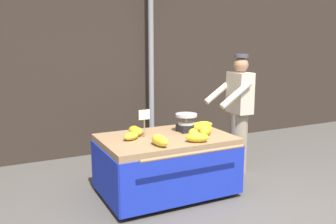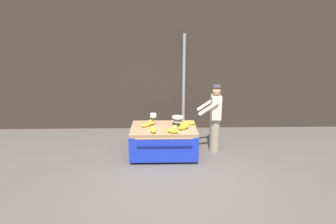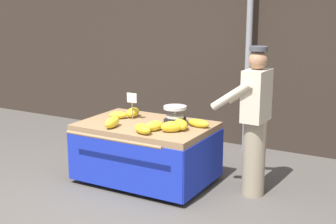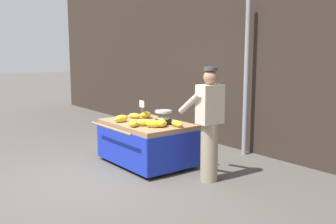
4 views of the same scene
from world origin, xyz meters
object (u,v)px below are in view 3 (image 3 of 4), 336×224
at_px(banana_bunch_4, 172,127).
at_px(banana_bunch_6, 199,123).
at_px(price_sign, 132,100).
at_px(banana_bunch_0, 133,112).
at_px(banana_bunch_5, 180,125).
at_px(banana_bunch_7, 143,129).
at_px(banana_bunch_2, 112,122).
at_px(banana_bunch_1, 154,126).
at_px(street_pole, 248,53).
at_px(banana_cart, 146,140).
at_px(vendor_person, 254,121).
at_px(weighing_scale, 175,116).
at_px(banana_bunch_3, 118,115).

bearing_deg(banana_bunch_4, banana_bunch_6, 63.78).
distance_m(price_sign, banana_bunch_0, 0.23).
height_order(banana_bunch_4, banana_bunch_5, banana_bunch_4).
relative_size(banana_bunch_0, banana_bunch_7, 0.91).
distance_m(banana_bunch_2, banana_bunch_7, 0.46).
bearing_deg(banana_bunch_0, banana_bunch_7, -48.74).
height_order(banana_bunch_1, banana_bunch_4, banana_bunch_4).
height_order(street_pole, banana_cart, street_pole).
bearing_deg(vendor_person, banana_bunch_2, -158.52).
relative_size(banana_bunch_2, vendor_person, 0.17).
xyz_separation_m(banana_bunch_7, vendor_person, (1.08, 0.65, 0.08)).
relative_size(weighing_scale, banana_bunch_1, 1.18).
distance_m(street_pole, banana_cart, 2.13).
xyz_separation_m(banana_bunch_1, banana_bunch_6, (0.37, 0.40, -0.01)).
distance_m(street_pole, banana_bunch_6, 1.78).
bearing_deg(banana_cart, banana_bunch_7, -62.78).
xyz_separation_m(banana_bunch_0, banana_bunch_3, (-0.12, -0.16, -0.01)).
bearing_deg(banana_bunch_1, price_sign, 148.56).
distance_m(banana_bunch_2, banana_bunch_5, 0.81).
height_order(banana_bunch_1, vendor_person, vendor_person).
xyz_separation_m(weighing_scale, banana_bunch_6, (0.28, 0.06, -0.07)).
distance_m(street_pole, banana_bunch_1, 2.19).
xyz_separation_m(banana_bunch_1, banana_bunch_7, (-0.05, -0.17, -0.00)).
relative_size(banana_bunch_4, banana_bunch_6, 0.89).
bearing_deg(banana_bunch_5, banana_bunch_1, -142.22).
xyz_separation_m(price_sign, vendor_person, (1.53, 0.17, -0.12)).
relative_size(street_pole, banana_bunch_5, 11.66).
bearing_deg(price_sign, banana_bunch_1, -31.44).
xyz_separation_m(banana_bunch_2, vendor_person, (1.53, 0.60, 0.07)).
relative_size(banana_cart, banana_bunch_2, 5.62).
bearing_deg(price_sign, banana_bunch_6, 5.66).
xyz_separation_m(weighing_scale, price_sign, (-0.60, -0.03, 0.13)).
xyz_separation_m(banana_cart, banana_bunch_4, (0.46, -0.18, 0.27)).
relative_size(banana_cart, banana_bunch_0, 6.61).
bearing_deg(banana_bunch_1, banana_cart, 137.78).
relative_size(banana_bunch_2, banana_bunch_3, 1.25).
relative_size(price_sign, banana_bunch_5, 1.36).
relative_size(street_pole, banana_bunch_2, 10.23).
xyz_separation_m(price_sign, banana_bunch_4, (0.71, -0.26, -0.18)).
xyz_separation_m(weighing_scale, vendor_person, (0.94, 0.14, 0.01)).
distance_m(banana_bunch_0, banana_bunch_7, 0.80).
distance_m(weighing_scale, banana_bunch_2, 0.75).
bearing_deg(banana_bunch_6, weighing_scale, -168.23).
relative_size(street_pole, banana_cart, 1.82).
relative_size(banana_bunch_2, banana_bunch_6, 1.00).
bearing_deg(banana_bunch_3, banana_bunch_7, -34.16).
bearing_deg(banana_bunch_7, banana_bunch_1, 73.22).
relative_size(banana_cart, banana_bunch_6, 5.64).
bearing_deg(vendor_person, banana_bunch_0, -178.20).
relative_size(banana_bunch_1, banana_bunch_6, 0.84).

